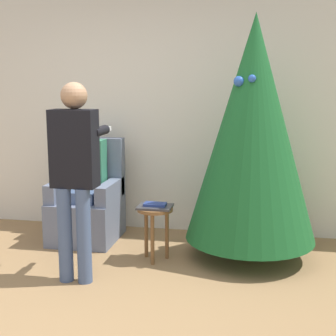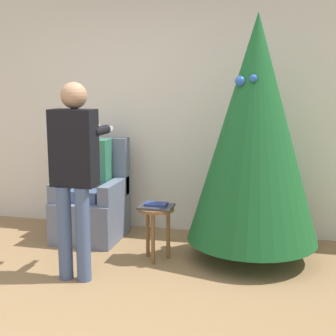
{
  "view_description": "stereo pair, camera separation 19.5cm",
  "coord_description": "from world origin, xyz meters",
  "px_view_note": "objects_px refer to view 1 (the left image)",
  "views": [
    {
      "loc": [
        1.21,
        -2.85,
        1.64
      ],
      "look_at": [
        0.45,
        1.06,
        0.92
      ],
      "focal_mm": 50.0,
      "sensor_mm": 36.0,
      "label": 1
    },
    {
      "loc": [
        1.4,
        -2.81,
        1.64
      ],
      "look_at": [
        0.45,
        1.06,
        0.92
      ],
      "focal_mm": 50.0,
      "sensor_mm": 36.0,
      "label": 2
    }
  ],
  "objects_px": {
    "person_standing": "(75,166)",
    "side_stool": "(155,219)",
    "christmas_tree": "(253,130)",
    "armchair": "(88,206)",
    "person_seated": "(86,175)"
  },
  "relations": [
    {
      "from": "christmas_tree",
      "to": "armchair",
      "type": "relative_size",
      "value": 2.13
    },
    {
      "from": "armchair",
      "to": "side_stool",
      "type": "xyz_separation_m",
      "value": [
        0.84,
        -0.49,
        0.04
      ]
    },
    {
      "from": "armchair",
      "to": "person_standing",
      "type": "height_order",
      "value": "person_standing"
    },
    {
      "from": "person_standing",
      "to": "side_stool",
      "type": "bearing_deg",
      "value": 44.89
    },
    {
      "from": "side_stool",
      "to": "armchair",
      "type": "bearing_deg",
      "value": 149.93
    },
    {
      "from": "christmas_tree",
      "to": "person_seated",
      "type": "distance_m",
      "value": 1.8
    },
    {
      "from": "armchair",
      "to": "side_stool",
      "type": "distance_m",
      "value": 0.98
    },
    {
      "from": "person_standing",
      "to": "christmas_tree",
      "type": "bearing_deg",
      "value": 29.16
    },
    {
      "from": "person_seated",
      "to": "person_standing",
      "type": "bearing_deg",
      "value": -73.61
    },
    {
      "from": "christmas_tree",
      "to": "armchair",
      "type": "distance_m",
      "value": 1.93
    },
    {
      "from": "armchair",
      "to": "person_seated",
      "type": "height_order",
      "value": "person_seated"
    },
    {
      "from": "christmas_tree",
      "to": "person_standing",
      "type": "distance_m",
      "value": 1.64
    },
    {
      "from": "christmas_tree",
      "to": "side_stool",
      "type": "xyz_separation_m",
      "value": [
        -0.86,
        -0.24,
        -0.82
      ]
    },
    {
      "from": "armchair",
      "to": "person_standing",
      "type": "relative_size",
      "value": 0.64
    },
    {
      "from": "person_seated",
      "to": "side_stool",
      "type": "relative_size",
      "value": 2.49
    }
  ]
}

